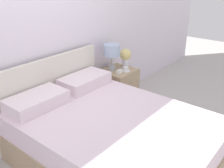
{
  "coord_description": "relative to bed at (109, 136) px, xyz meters",
  "views": [
    {
      "loc": [
        -1.76,
        -2.42,
        1.89
      ],
      "look_at": [
        0.53,
        -0.55,
        0.61
      ],
      "focal_mm": 42.0,
      "sensor_mm": 36.0,
      "label": 1
    }
  ],
  "objects": [
    {
      "name": "alarm_clock",
      "position": [
        0.94,
        0.59,
        0.3
      ],
      "size": [
        0.08,
        0.05,
        0.06
      ],
      "color": "white",
      "rests_on": "nightstand"
    },
    {
      "name": "table_lamp",
      "position": [
        0.99,
        0.77,
        0.55
      ],
      "size": [
        0.23,
        0.23,
        0.38
      ],
      "color": "#A8B2BC",
      "rests_on": "nightstand"
    },
    {
      "name": "flower_vase",
      "position": [
        1.22,
        0.7,
        0.44
      ],
      "size": [
        0.17,
        0.17,
        0.28
      ],
      "color": "white",
      "rests_on": "nightstand"
    },
    {
      "name": "teacup",
      "position": [
        1.09,
        0.59,
        0.3
      ],
      "size": [
        0.13,
        0.13,
        0.06
      ],
      "color": "white",
      "rests_on": "nightstand"
    },
    {
      "name": "wall_back",
      "position": [
        0.0,
        1.01,
        1.0
      ],
      "size": [
        8.0,
        0.06,
        2.6
      ],
      "color": "white",
      "rests_on": "ground_plane"
    },
    {
      "name": "nightstand",
      "position": [
        1.05,
        0.7,
        -0.01
      ],
      "size": [
        0.47,
        0.46,
        0.57
      ],
      "color": "tan",
      "rests_on": "ground_plane"
    },
    {
      "name": "bed",
      "position": [
        0.0,
        0.0,
        0.0
      ],
      "size": [
        1.52,
        2.01,
        0.97
      ],
      "color": "tan",
      "rests_on": "ground_plane"
    },
    {
      "name": "ground_plane",
      "position": [
        0.0,
        0.94,
        -0.3
      ],
      "size": [
        12.0,
        12.0,
        0.0
      ],
      "primitive_type": "plane",
      "color": "#BCB7B2"
    }
  ]
}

